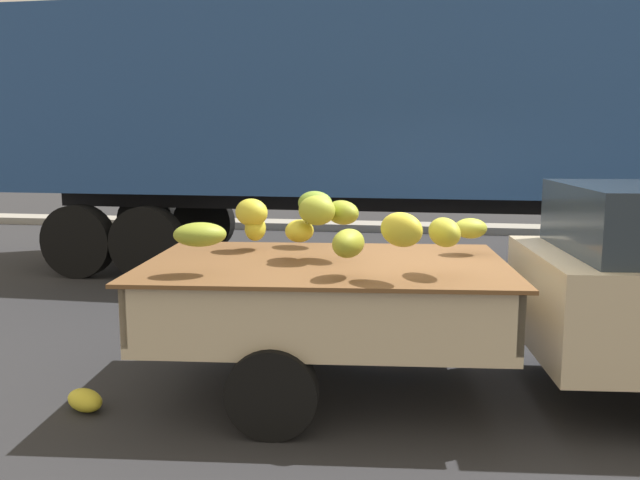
# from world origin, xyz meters

# --- Properties ---
(ground) EXTENTS (220.00, 220.00, 0.00)m
(ground) POSITION_xyz_m (0.00, 0.00, 0.00)
(ground) COLOR #28282B
(curb_strip) EXTENTS (80.00, 0.80, 0.16)m
(curb_strip) POSITION_xyz_m (0.00, 9.18, 0.08)
(curb_strip) COLOR gray
(curb_strip) RESTS_ON ground
(pickup_truck) EXTENTS (5.16, 2.26, 1.70)m
(pickup_truck) POSITION_xyz_m (1.07, -0.18, 0.89)
(pickup_truck) COLOR #CCB793
(pickup_truck) RESTS_ON ground
(semi_trailer) EXTENTS (12.03, 2.73, 3.95)m
(semi_trailer) POSITION_xyz_m (-0.56, 4.63, 2.54)
(semi_trailer) COLOR navy
(semi_trailer) RESTS_ON ground
(fallen_banana_bunch_near_tailgate) EXTENTS (0.40, 0.35, 0.16)m
(fallen_banana_bunch_near_tailgate) POSITION_xyz_m (-2.66, -1.03, 0.08)
(fallen_banana_bunch_near_tailgate) COLOR yellow
(fallen_banana_bunch_near_tailgate) RESTS_ON ground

